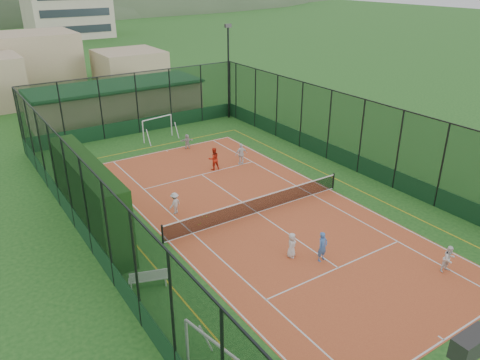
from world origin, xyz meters
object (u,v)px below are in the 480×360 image
at_px(child_near_mid, 323,247).
at_px(child_near_right, 449,259).
at_px(clubhouse, 117,101).
at_px(coach, 214,159).
at_px(floodlight_ne, 228,72).
at_px(child_far_left, 175,203).
at_px(child_far_right, 241,154).
at_px(child_far_back, 187,141).
at_px(white_bench, 148,278).
at_px(futsal_goal_far, 158,129).
at_px(child_near_left, 292,245).

height_order(child_near_mid, child_near_right, child_near_mid).
relative_size(clubhouse, coach, 9.70).
relative_size(floodlight_ne, coach, 5.27).
distance_m(child_near_right, child_far_left, 14.12).
xyz_separation_m(child_far_right, child_far_back, (-1.66, 4.94, -0.20)).
xyz_separation_m(floodlight_ne, child_far_right, (-5.37, -10.13, -3.36)).
bearing_deg(child_far_left, child_far_right, -174.72).
xyz_separation_m(white_bench, child_far_back, (9.37, 14.29, 0.10)).
xyz_separation_m(white_bench, child_near_right, (11.72, -6.41, 0.19)).
distance_m(child_far_left, coach, 6.57).
xyz_separation_m(floodlight_ne, child_far_left, (-12.47, -14.12, -3.49)).
distance_m(white_bench, child_far_back, 17.09).
height_order(clubhouse, futsal_goal_far, clubhouse).
distance_m(child_far_left, child_far_back, 10.45).
distance_m(floodlight_ne, child_far_left, 19.16).
height_order(child_far_right, coach, coach).
bearing_deg(floodlight_ne, white_bench, -130.09).
bearing_deg(child_far_left, child_near_right, 99.45).
distance_m(floodlight_ne, child_near_mid, 24.03).
bearing_deg(child_far_left, futsal_goal_far, -134.32).
bearing_deg(futsal_goal_far, coach, -95.70).
bearing_deg(child_near_mid, futsal_goal_far, 81.08).
bearing_deg(child_near_mid, floodlight_ne, 61.64).
xyz_separation_m(child_far_back, coach, (-0.42, -4.70, 0.22)).
height_order(clubhouse, child_near_mid, clubhouse).
xyz_separation_m(clubhouse, child_far_left, (-3.87, -19.52, -0.94)).
bearing_deg(child_near_mid, white_bench, 154.34).
height_order(clubhouse, child_far_back, clubhouse).
distance_m(child_far_back, coach, 4.72).
height_order(floodlight_ne, child_far_left, floodlight_ne).
height_order(child_near_left, child_near_mid, child_near_mid).
xyz_separation_m(child_near_left, child_far_left, (-2.67, 6.96, 0.00)).
xyz_separation_m(futsal_goal_far, child_near_mid, (-0.81, -20.08, -0.14)).
height_order(white_bench, futsal_goal_far, futsal_goal_far).
height_order(floodlight_ne, coach, floodlight_ne).
xyz_separation_m(clubhouse, coach, (1.15, -15.29, -0.78)).
xyz_separation_m(clubhouse, white_bench, (-7.80, -24.88, -1.11)).
relative_size(child_near_mid, child_far_back, 1.32).
xyz_separation_m(child_near_left, child_near_right, (5.12, -4.82, 0.03)).
bearing_deg(child_near_left, child_far_left, 74.48).
xyz_separation_m(white_bench, child_near_mid, (7.59, -2.62, 0.29)).
distance_m(clubhouse, futsal_goal_far, 7.48).
bearing_deg(white_bench, child_near_right, -9.76).
distance_m(floodlight_ne, coach, 12.82).
distance_m(child_near_right, child_far_right, 15.78).
bearing_deg(futsal_goal_far, child_near_right, -91.82).
relative_size(floodlight_ne, child_near_mid, 5.56).
bearing_deg(child_far_back, clubhouse, -67.41).
height_order(futsal_goal_far, child_near_right, futsal_goal_far).
distance_m(white_bench, child_near_left, 6.79).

